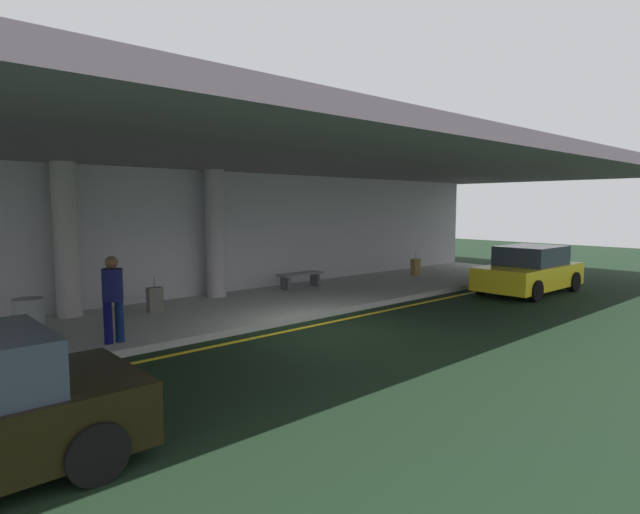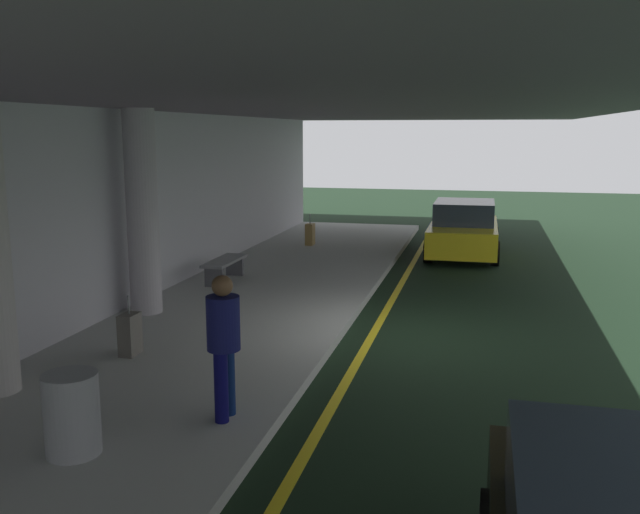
{
  "view_description": "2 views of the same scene",
  "coord_description": "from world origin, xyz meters",
  "px_view_note": "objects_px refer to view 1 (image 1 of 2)",
  "views": [
    {
      "loc": [
        -7.69,
        -8.27,
        2.79
      ],
      "look_at": [
        1.77,
        2.17,
        1.37
      ],
      "focal_mm": 28.91,
      "sensor_mm": 36.0,
      "label": 1
    },
    {
      "loc": [
        -11.11,
        -1.21,
        3.4
      ],
      "look_at": [
        1.94,
        1.92,
        0.95
      ],
      "focal_mm": 38.62,
      "sensor_mm": 36.0,
      "label": 2
    }
  ],
  "objects_px": {
    "car_yellow_taxi": "(529,271)",
    "suitcase_upright_primary": "(416,267)",
    "traveler_with_luggage": "(113,293)",
    "trash_bin_steel": "(29,320)",
    "support_column_center": "(66,240)",
    "bench_metal": "(300,277)",
    "support_column_right_mid": "(215,234)",
    "suitcase_upright_secondary": "(155,300)"
  },
  "relations": [
    {
      "from": "support_column_center",
      "to": "traveler_with_luggage",
      "type": "height_order",
      "value": "support_column_center"
    },
    {
      "from": "suitcase_upright_secondary",
      "to": "support_column_center",
      "type": "bearing_deg",
      "value": 143.4
    },
    {
      "from": "car_yellow_taxi",
      "to": "bench_metal",
      "type": "height_order",
      "value": "car_yellow_taxi"
    },
    {
      "from": "support_column_center",
      "to": "support_column_right_mid",
      "type": "height_order",
      "value": "same"
    },
    {
      "from": "support_column_right_mid",
      "to": "bench_metal",
      "type": "distance_m",
      "value": 3.23
    },
    {
      "from": "support_column_center",
      "to": "suitcase_upright_secondary",
      "type": "relative_size",
      "value": 4.06
    },
    {
      "from": "suitcase_upright_primary",
      "to": "trash_bin_steel",
      "type": "distance_m",
      "value": 13.36
    },
    {
      "from": "traveler_with_luggage",
      "to": "suitcase_upright_secondary",
      "type": "distance_m",
      "value": 2.92
    },
    {
      "from": "traveler_with_luggage",
      "to": "trash_bin_steel",
      "type": "relative_size",
      "value": 1.98
    },
    {
      "from": "bench_metal",
      "to": "trash_bin_steel",
      "type": "distance_m",
      "value": 8.28
    },
    {
      "from": "support_column_right_mid",
      "to": "suitcase_upright_secondary",
      "type": "xyz_separation_m",
      "value": [
        -2.29,
        -0.93,
        -1.51
      ]
    },
    {
      "from": "suitcase_upright_secondary",
      "to": "traveler_with_luggage",
      "type": "bearing_deg",
      "value": -137.81
    },
    {
      "from": "traveler_with_luggage",
      "to": "trash_bin_steel",
      "type": "bearing_deg",
      "value": -8.97
    },
    {
      "from": "car_yellow_taxi",
      "to": "bench_metal",
      "type": "relative_size",
      "value": 2.56
    },
    {
      "from": "car_yellow_taxi",
      "to": "suitcase_upright_primary",
      "type": "distance_m",
      "value": 4.37
    },
    {
      "from": "traveler_with_luggage",
      "to": "suitcase_upright_primary",
      "type": "distance_m",
      "value": 12.33
    },
    {
      "from": "suitcase_upright_primary",
      "to": "bench_metal",
      "type": "xyz_separation_m",
      "value": [
        -5.19,
        0.62,
        0.04
      ]
    },
    {
      "from": "suitcase_upright_primary",
      "to": "bench_metal",
      "type": "height_order",
      "value": "suitcase_upright_primary"
    },
    {
      "from": "suitcase_upright_primary",
      "to": "suitcase_upright_secondary",
      "type": "distance_m",
      "value": 10.32
    },
    {
      "from": "support_column_center",
      "to": "suitcase_upright_secondary",
      "type": "height_order",
      "value": "support_column_center"
    },
    {
      "from": "bench_metal",
      "to": "trash_bin_steel",
      "type": "xyz_separation_m",
      "value": [
        -8.14,
        -1.52,
        0.07
      ]
    },
    {
      "from": "support_column_right_mid",
      "to": "suitcase_upright_primary",
      "type": "distance_m",
      "value": 8.24
    },
    {
      "from": "traveler_with_luggage",
      "to": "bench_metal",
      "type": "height_order",
      "value": "traveler_with_luggage"
    },
    {
      "from": "support_column_center",
      "to": "support_column_right_mid",
      "type": "bearing_deg",
      "value": 0.0
    },
    {
      "from": "support_column_center",
      "to": "car_yellow_taxi",
      "type": "distance_m",
      "value": 13.4
    },
    {
      "from": "suitcase_upright_primary",
      "to": "support_column_center",
      "type": "bearing_deg",
      "value": 154.81
    },
    {
      "from": "support_column_right_mid",
      "to": "car_yellow_taxi",
      "type": "bearing_deg",
      "value": -33.33
    },
    {
      "from": "suitcase_upright_secondary",
      "to": "trash_bin_steel",
      "type": "xyz_separation_m",
      "value": [
        -3.01,
        -1.01,
        0.11
      ]
    },
    {
      "from": "suitcase_upright_secondary",
      "to": "car_yellow_taxi",
      "type": "bearing_deg",
      "value": -31.22
    },
    {
      "from": "support_column_center",
      "to": "traveler_with_luggage",
      "type": "bearing_deg",
      "value": -92.01
    },
    {
      "from": "support_column_center",
      "to": "traveler_with_luggage",
      "type": "distance_m",
      "value": 3.24
    },
    {
      "from": "suitcase_upright_primary",
      "to": "car_yellow_taxi",
      "type": "bearing_deg",
      "value": -107.96
    },
    {
      "from": "car_yellow_taxi",
      "to": "traveler_with_luggage",
      "type": "relative_size",
      "value": 2.44
    },
    {
      "from": "suitcase_upright_primary",
      "to": "suitcase_upright_secondary",
      "type": "relative_size",
      "value": 1.0
    },
    {
      "from": "support_column_right_mid",
      "to": "bench_metal",
      "type": "xyz_separation_m",
      "value": [
        2.84,
        -0.41,
        -1.47
      ]
    },
    {
      "from": "support_column_right_mid",
      "to": "bench_metal",
      "type": "relative_size",
      "value": 2.28
    },
    {
      "from": "car_yellow_taxi",
      "to": "suitcase_upright_primary",
      "type": "relative_size",
      "value": 4.56
    },
    {
      "from": "support_column_right_mid",
      "to": "trash_bin_steel",
      "type": "xyz_separation_m",
      "value": [
        -5.3,
        -1.93,
        -1.4
      ]
    },
    {
      "from": "trash_bin_steel",
      "to": "support_column_right_mid",
      "type": "bearing_deg",
      "value": 20.02
    },
    {
      "from": "car_yellow_taxi",
      "to": "trash_bin_steel",
      "type": "height_order",
      "value": "car_yellow_taxi"
    },
    {
      "from": "suitcase_upright_secondary",
      "to": "bench_metal",
      "type": "relative_size",
      "value": 0.56
    },
    {
      "from": "support_column_center",
      "to": "bench_metal",
      "type": "relative_size",
      "value": 2.28
    }
  ]
}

